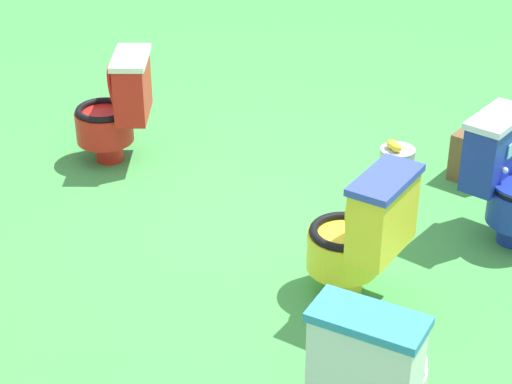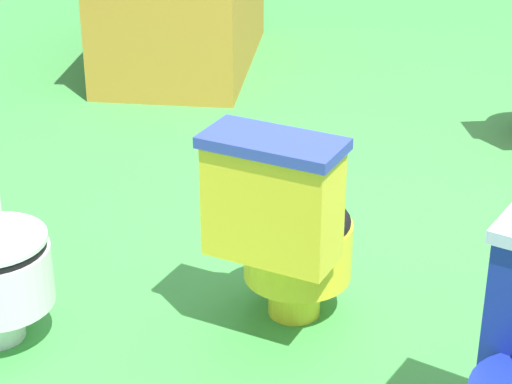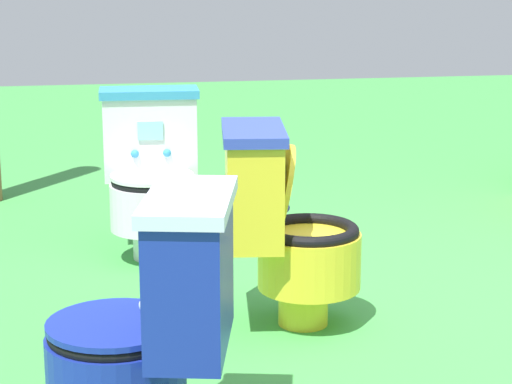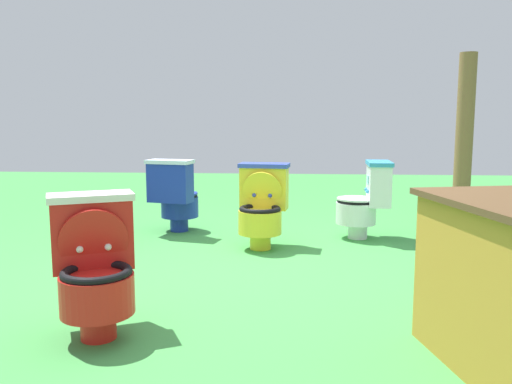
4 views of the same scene
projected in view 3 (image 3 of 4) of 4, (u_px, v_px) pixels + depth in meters
toilet_white at (152, 173)px, 4.34m from camera, size 0.44×0.51×0.73m
toilet_yellow at (284, 225)px, 3.50m from camera, size 0.54×0.46×0.73m
toilet_blue at (149, 326)px, 2.57m from camera, size 0.57×0.50×0.73m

